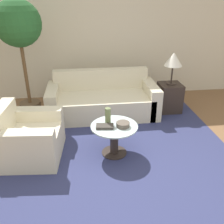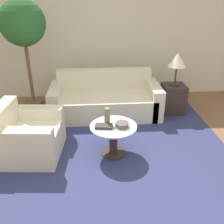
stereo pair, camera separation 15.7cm
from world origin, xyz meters
name	(u,v)px [view 1 (the left image)]	position (x,y,z in m)	size (l,w,h in m)	color
ground_plane	(123,180)	(0.00, 0.00, 0.00)	(14.00, 14.00, 0.00)	brown
wall_back	(101,36)	(0.00, 2.97, 1.30)	(10.00, 0.06, 2.60)	beige
rug	(114,153)	(-0.04, 0.60, 0.00)	(3.48, 3.58, 0.01)	navy
sofa_main	(102,100)	(-0.08, 1.97, 0.27)	(2.02, 0.90, 0.80)	beige
armchair	(26,139)	(-1.27, 0.70, 0.27)	(0.90, 0.95, 0.77)	beige
coffee_table	(114,136)	(-0.04, 0.60, 0.29)	(0.66, 0.66, 0.46)	#332823
side_table	(169,97)	(1.23, 1.92, 0.28)	(0.42, 0.42, 0.55)	#332823
table_lamp	(173,60)	(1.23, 1.92, 1.01)	(0.33, 0.33, 0.60)	#332823
potted_plant	(19,32)	(-1.43, 2.01, 1.55)	(0.77, 0.77, 2.06)	brown
vase	(108,116)	(-0.12, 0.67, 0.58)	(0.08, 0.08, 0.24)	#6B7A4C
bowl	(123,124)	(0.08, 0.56, 0.49)	(0.19, 0.19, 0.06)	brown
book_stack	(105,126)	(-0.17, 0.56, 0.48)	(0.25, 0.16, 0.04)	#38332D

